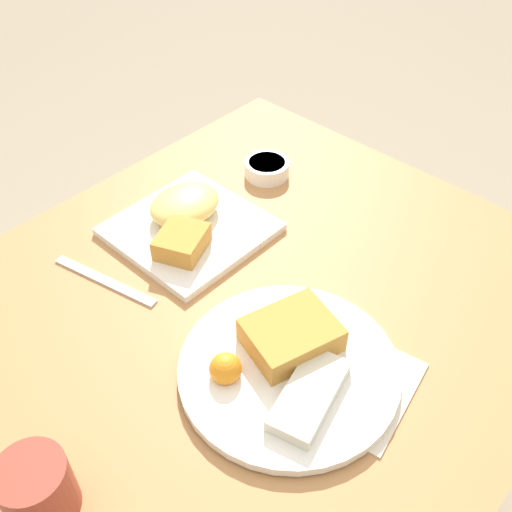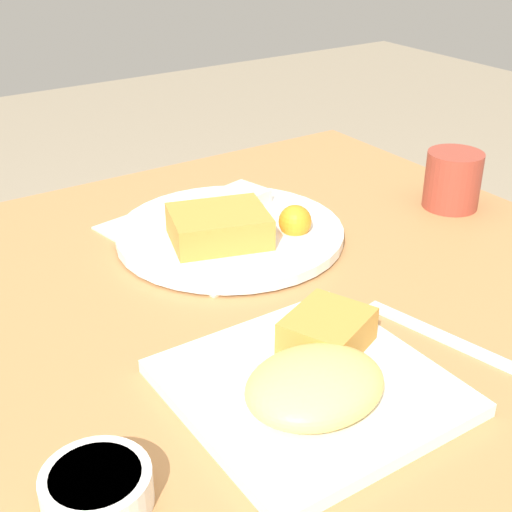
{
  "view_description": "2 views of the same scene",
  "coord_description": "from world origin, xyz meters",
  "px_view_note": "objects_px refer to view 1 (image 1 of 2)",
  "views": [
    {
      "loc": [
        0.45,
        0.43,
        1.46
      ],
      "look_at": [
        -0.04,
        -0.03,
        0.83
      ],
      "focal_mm": 42.0,
      "sensor_mm": 36.0,
      "label": 1
    },
    {
      "loc": [
        -0.39,
        -0.61,
        1.2
      ],
      "look_at": [
        0.04,
        0.03,
        0.8
      ],
      "focal_mm": 50.0,
      "sensor_mm": 36.0,
      "label": 2
    }
  ],
  "objects_px": {
    "sauce_ramekin": "(267,168)",
    "coffee_mug": "(37,489)",
    "plate_square_near": "(187,221)",
    "plate_oval_far": "(288,363)",
    "butter_knife": "(105,281)"
  },
  "relations": [
    {
      "from": "butter_knife",
      "to": "coffee_mug",
      "type": "height_order",
      "value": "coffee_mug"
    },
    {
      "from": "plate_oval_far",
      "to": "sauce_ramekin",
      "type": "xyz_separation_m",
      "value": [
        -0.32,
        -0.33,
        -0.0
      ]
    },
    {
      "from": "butter_knife",
      "to": "plate_square_near",
      "type": "bearing_deg",
      "value": 76.08
    },
    {
      "from": "plate_square_near",
      "to": "plate_oval_far",
      "type": "distance_m",
      "value": 0.34
    },
    {
      "from": "plate_square_near",
      "to": "sauce_ramekin",
      "type": "relative_size",
      "value": 2.77
    },
    {
      "from": "sauce_ramekin",
      "to": "coffee_mug",
      "type": "xyz_separation_m",
      "value": [
        0.66,
        0.25,
        0.03
      ]
    },
    {
      "from": "butter_knife",
      "to": "coffee_mug",
      "type": "distance_m",
      "value": 0.36
    },
    {
      "from": "sauce_ramekin",
      "to": "plate_oval_far",
      "type": "bearing_deg",
      "value": 45.59
    },
    {
      "from": "plate_square_near",
      "to": "coffee_mug",
      "type": "height_order",
      "value": "coffee_mug"
    },
    {
      "from": "sauce_ramekin",
      "to": "coffee_mug",
      "type": "bearing_deg",
      "value": 20.81
    },
    {
      "from": "sauce_ramekin",
      "to": "butter_knife",
      "type": "relative_size",
      "value": 0.43
    },
    {
      "from": "plate_oval_far",
      "to": "butter_knife",
      "type": "relative_size",
      "value": 1.54
    },
    {
      "from": "sauce_ramekin",
      "to": "butter_knife",
      "type": "bearing_deg",
      "value": 0.73
    },
    {
      "from": "plate_oval_far",
      "to": "sauce_ramekin",
      "type": "height_order",
      "value": "plate_oval_far"
    },
    {
      "from": "plate_square_near",
      "to": "sauce_ramekin",
      "type": "height_order",
      "value": "plate_square_near"
    }
  ]
}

